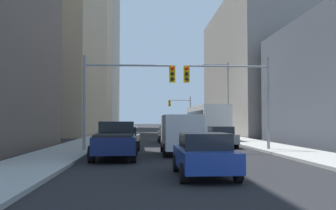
% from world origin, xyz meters
% --- Properties ---
extents(sidewalk_left, '(3.30, 160.00, 0.15)m').
position_xyz_m(sidewalk_left, '(-6.85, 50.00, 0.07)').
color(sidewalk_left, '#9E9E99').
rests_on(sidewalk_left, ground).
extents(sidewalk_right, '(3.30, 160.00, 0.15)m').
position_xyz_m(sidewalk_right, '(6.85, 50.00, 0.07)').
color(sidewalk_right, '#9E9E99').
rests_on(sidewalk_right, ground).
extents(city_bus, '(2.69, 11.54, 3.40)m').
position_xyz_m(city_bus, '(4.22, 34.57, 1.93)').
color(city_bus, silver).
rests_on(city_bus, ground).
extents(pickup_truck_navy, '(2.20, 5.47, 1.90)m').
position_xyz_m(pickup_truck_navy, '(-3.56, 15.95, 0.93)').
color(pickup_truck_navy, '#141E4C').
rests_on(pickup_truck_navy, ground).
extents(cargo_van_silver, '(2.16, 5.22, 2.26)m').
position_xyz_m(cargo_van_silver, '(-0.01, 18.20, 1.29)').
color(cargo_van_silver, '#B7BABF').
rests_on(cargo_van_silver, ground).
extents(sedan_blue, '(1.95, 4.22, 1.52)m').
position_xyz_m(sedan_blue, '(-0.02, 9.51, 0.77)').
color(sedan_blue, navy).
rests_on(sedan_blue, ground).
extents(sedan_beige, '(1.96, 4.27, 1.52)m').
position_xyz_m(sedan_beige, '(-3.36, 21.94, 0.77)').
color(sedan_beige, '#C6B793').
rests_on(sedan_beige, ground).
extents(sedan_grey, '(1.95, 4.22, 1.52)m').
position_xyz_m(sedan_grey, '(3.45, 23.73, 0.77)').
color(sedan_grey, slate).
rests_on(sedan_grey, ground).
extents(sedan_white, '(1.96, 4.27, 1.52)m').
position_xyz_m(sedan_white, '(0.12, 29.81, 0.77)').
color(sedan_white, white).
rests_on(sedan_white, ground).
extents(sedan_green, '(1.95, 4.26, 1.52)m').
position_xyz_m(sedan_green, '(3.45, 46.44, 0.77)').
color(sedan_green, '#195938').
rests_on(sedan_green, ground).
extents(traffic_signal_near_left, '(5.74, 0.44, 6.00)m').
position_xyz_m(traffic_signal_near_left, '(-3.28, 20.06, 4.13)').
color(traffic_signal_near_left, gray).
rests_on(traffic_signal_near_left, ground).
extents(traffic_signal_near_right, '(5.52, 0.44, 6.00)m').
position_xyz_m(traffic_signal_near_right, '(3.38, 20.06, 4.12)').
color(traffic_signal_near_right, gray).
rests_on(traffic_signal_near_right, ground).
extents(traffic_signal_far_right, '(3.84, 0.44, 6.00)m').
position_xyz_m(traffic_signal_far_right, '(4.16, 60.64, 4.05)').
color(traffic_signal_far_right, gray).
rests_on(traffic_signal_far_right, ground).
extents(street_lamp_right, '(2.70, 0.32, 7.50)m').
position_xyz_m(street_lamp_right, '(5.46, 32.10, 4.57)').
color(street_lamp_right, gray).
rests_on(street_lamp_right, ground).
extents(building_left_mid_office, '(20.30, 26.74, 32.70)m').
position_xyz_m(building_left_mid_office, '(-18.90, 50.88, 16.35)').
color(building_left_mid_office, tan).
rests_on(building_left_mid_office, ground).
extents(building_left_far_tower, '(18.37, 25.33, 50.43)m').
position_xyz_m(building_left_far_tower, '(-18.36, 93.27, 25.21)').
color(building_left_far_tower, '#B7A893').
rests_on(building_left_far_tower, ground).
extents(building_right_mid_block, '(23.57, 28.77, 18.33)m').
position_xyz_m(building_right_mid_block, '(20.51, 49.63, 9.17)').
color(building_right_mid_block, gray).
rests_on(building_right_mid_block, ground).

